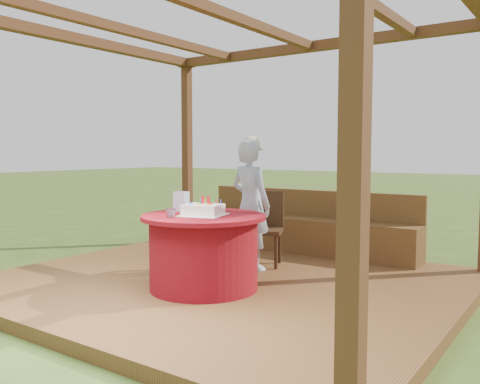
% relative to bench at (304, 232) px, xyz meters
% --- Properties ---
extents(ground, '(60.00, 60.00, 0.00)m').
position_rel_bench_xyz_m(ground, '(0.00, -1.72, -0.38)').
color(ground, '#37531B').
rests_on(ground, ground).
extents(deck, '(4.50, 4.00, 0.12)m').
position_rel_bench_xyz_m(deck, '(0.00, -1.72, -0.32)').
color(deck, brown).
rests_on(deck, ground).
extents(pergola, '(4.50, 4.00, 2.72)m').
position_rel_bench_xyz_m(pergola, '(0.00, -1.72, 2.02)').
color(pergola, brown).
rests_on(pergola, deck).
extents(bench, '(3.00, 0.42, 0.80)m').
position_rel_bench_xyz_m(bench, '(0.00, 0.00, 0.00)').
color(bench, brown).
rests_on(bench, deck).
extents(table, '(1.18, 1.18, 0.71)m').
position_rel_bench_xyz_m(table, '(0.05, -2.15, 0.10)').
color(table, maroon).
rests_on(table, deck).
extents(chair, '(0.52, 0.52, 0.85)m').
position_rel_bench_xyz_m(chair, '(-0.04, -0.90, 0.20)').
color(chair, '#3B2312').
rests_on(chair, deck).
extents(elderly_woman, '(0.57, 0.43, 1.48)m').
position_rel_bench_xyz_m(elderly_woman, '(-0.04, -1.21, 0.47)').
color(elderly_woman, '#91AFD7').
rests_on(elderly_woman, deck).
extents(birthday_cake, '(0.48, 0.48, 0.18)m').
position_rel_bench_xyz_m(birthday_cake, '(0.07, -2.18, 0.50)').
color(birthday_cake, white).
rests_on(birthday_cake, table).
extents(gift_bag, '(0.15, 0.10, 0.20)m').
position_rel_bench_xyz_m(gift_bag, '(-0.32, -2.04, 0.54)').
color(gift_bag, '#E292C1').
rests_on(gift_bag, table).
extents(drinking_glass, '(0.11, 0.11, 0.08)m').
position_rel_bench_xyz_m(drinking_glass, '(-0.05, -2.49, 0.49)').
color(drinking_glass, white).
rests_on(drinking_glass, table).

